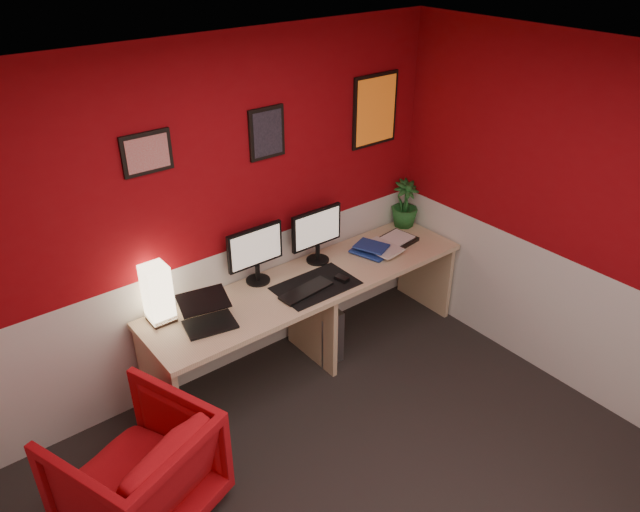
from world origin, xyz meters
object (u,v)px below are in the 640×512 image
Objects in this scene: monitor_left at (256,247)px; zen_tray at (395,241)px; monitor_right at (318,228)px; pc_tower at (318,327)px; desk at (312,320)px; shoji_lamp at (158,295)px; armchair at (137,470)px; potted_plant at (405,204)px; laptop at (209,312)px.

zen_tray is (1.22, -0.19, -0.28)m from monitor_left.
monitor_right is 1.29× the size of pc_tower.
desk is 5.78× the size of pc_tower.
shoji_lamp is 0.51× the size of armchair.
potted_plant is (0.29, 0.19, 0.19)m from zen_tray.
desk is at bearing 14.29° from laptop.
desk is at bearing -150.54° from pc_tower.
zen_tray is (0.68, -0.16, -0.28)m from monitor_right.
desk is 1.74m from armchair.
monitor_right reaches higher than shoji_lamp.
monitor_left reaches higher than pc_tower.
desk is at bearing -177.77° from zen_tray.
monitor_right is at bearing -178.43° from potted_plant.
monitor_right is (1.32, -0.02, 0.09)m from shoji_lamp.
shoji_lamp is 0.35m from laptop.
monitor_right reaches higher than desk.
laptop is 0.80× the size of potted_plant.
desk is 0.18m from pc_tower.
zen_tray is 0.39m from potted_plant.
monitor_right is 1.41× the size of potted_plant.
monitor_right is at bearing -0.74° from shoji_lamp.
monitor_left reaches higher than zen_tray.
desk is 0.98m from zen_tray.
laptop is at bearing -177.48° from zen_tray.
desk reaches higher than armchair.
armchair is at bearing -136.53° from laptop.
desk is 1.33m from potted_plant.
shoji_lamp is 1.40m from pc_tower.
pc_tower is at bearing -170.74° from potted_plant.
monitor_right is 2.12m from armchair.
monitor_right reaches higher than zen_tray.
desk is at bearing -10.91° from shoji_lamp.
potted_plant is 3.00m from armchair.
laptop is at bearing -170.45° from pc_tower.
zen_tray reaches higher than armchair.
desk is at bearing -35.61° from monitor_left.
zen_tray reaches higher than desk.
shoji_lamp is 1.09m from armchair.
pc_tower is at bearing 25.05° from desk.
desk is 0.76m from monitor_left.
pc_tower is (0.10, 0.04, -0.14)m from desk.
potted_plant is at bearing 13.66° from pc_tower.
monitor_right is at bearing 42.40° from desk.
monitor_left is 0.92m from pc_tower.
monitor_left reaches higher than shoji_lamp.
zen_tray is (1.77, 0.08, -0.09)m from laptop.
shoji_lamp is 1.32m from monitor_right.
laptop is at bearing -48.36° from shoji_lamp.
monitor_left is at bearing 37.67° from laptop.
potted_plant is (2.29, 0.01, 0.01)m from shoji_lamp.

